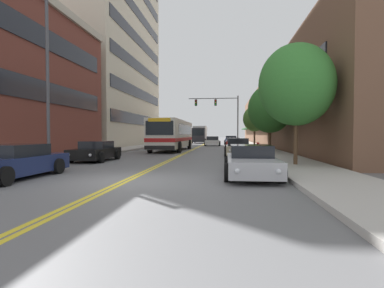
{
  "coord_description": "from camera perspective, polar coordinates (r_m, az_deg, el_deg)",
  "views": [
    {
      "loc": [
        3.39,
        -9.98,
        1.59
      ],
      "look_at": [
        -0.48,
        24.76,
        0.47
      ],
      "focal_mm": 28.0,
      "sensor_mm": 36.0,
      "label": 1
    }
  ],
  "objects": [
    {
      "name": "ground_plane",
      "position": [
        47.13,
        2.22,
        -0.1
      ],
      "size": [
        240.0,
        240.0,
        0.0
      ],
      "primitive_type": "plane",
      "color": "slate"
    },
    {
      "name": "sidewalk_left",
      "position": [
        48.13,
        -6.06,
        0.02
      ],
      "size": [
        2.89,
        106.0,
        0.16
      ],
      "color": "#B2ADA5",
      "rests_on": "ground_plane"
    },
    {
      "name": "sidewalk_right",
      "position": [
        47.14,
        10.67,
        -0.04
      ],
      "size": [
        2.89,
        106.0,
        0.16
      ],
      "color": "#B2ADA5",
      "rests_on": "ground_plane"
    },
    {
      "name": "centre_line",
      "position": [
        47.13,
        2.22,
        -0.1
      ],
      "size": [
        0.34,
        106.0,
        0.01
      ],
      "color": "yellow",
      "rests_on": "ground_plane"
    },
    {
      "name": "office_tower_left",
      "position": [
        47.04,
        -17.31,
        17.86
      ],
      "size": [
        12.08,
        24.16,
        29.29
      ],
      "color": "beige",
      "rests_on": "ground_plane"
    },
    {
      "name": "storefront_row_right",
      "position": [
        47.98,
        17.5,
        5.38
      ],
      "size": [
        9.1,
        68.0,
        9.26
      ],
      "color": "brown",
      "rests_on": "ground_plane"
    },
    {
      "name": "city_bus",
      "position": [
        30.15,
        -3.67,
        1.98
      ],
      "size": [
        2.88,
        12.2,
        2.94
      ],
      "color": "silver",
      "rests_on": "ground_plane"
    },
    {
      "name": "car_navy_parked_left_near",
      "position": [
        12.62,
        -31.32,
        -3.03
      ],
      "size": [
        2.2,
        4.89,
        1.23
      ],
      "color": "#19234C",
      "rests_on": "ground_plane"
    },
    {
      "name": "car_black_parked_left_mid",
      "position": [
        18.9,
        -17.86,
        -1.39
      ],
      "size": [
        2.02,
        4.16,
        1.19
      ],
      "color": "black",
      "rests_on": "ground_plane"
    },
    {
      "name": "car_charcoal_parked_left_far",
      "position": [
        43.03,
        -4.07,
        0.49
      ],
      "size": [
        2.19,
        4.8,
        1.26
      ],
      "color": "#232328",
      "rests_on": "ground_plane"
    },
    {
      "name": "car_silver_parked_right_foreground",
      "position": [
        11.65,
        11.14,
        -3.29
      ],
      "size": [
        2.02,
        4.89,
        1.19
      ],
      "color": "#B7B7BC",
      "rests_on": "ground_plane"
    },
    {
      "name": "car_beige_parked_right_mid",
      "position": [
        22.18,
        8.72,
        -0.75
      ],
      "size": [
        1.97,
        4.13,
        1.31
      ],
      "color": "#BCAD89",
      "rests_on": "ground_plane"
    },
    {
      "name": "car_slate_blue_parked_right_far",
      "position": [
        48.32,
        7.43,
        0.7
      ],
      "size": [
        2.16,
        4.23,
        1.36
      ],
      "color": "#475675",
      "rests_on": "ground_plane"
    },
    {
      "name": "car_red_parked_right_end",
      "position": [
        36.2,
        7.83,
        0.21
      ],
      "size": [
        1.97,
        4.46,
        1.21
      ],
      "color": "maroon",
      "rests_on": "ground_plane"
    },
    {
      "name": "car_white_moving_lead",
      "position": [
        42.43,
        3.95,
        0.5
      ],
      "size": [
        2.17,
        4.5,
        1.31
      ],
      "color": "white",
      "rests_on": "ground_plane"
    },
    {
      "name": "box_truck",
      "position": [
        55.36,
        1.49,
        1.86
      ],
      "size": [
        2.61,
        6.69,
        3.12
      ],
      "color": "#232328",
      "rests_on": "ground_plane"
    },
    {
      "name": "traffic_signal_mast",
      "position": [
        44.07,
        5.61,
        6.48
      ],
      "size": [
        7.28,
        0.38,
        7.21
      ],
      "color": "#47474C",
      "rests_on": "ground_plane"
    },
    {
      "name": "street_lamp_left_near",
      "position": [
        16.67,
        -25.22,
        13.95
      ],
      "size": [
        1.8,
        0.28,
        8.87
      ],
      "color": "#47474C",
      "rests_on": "ground_plane"
    },
    {
      "name": "street_tree_right_near",
      "position": [
        15.39,
        19.25,
        10.58
      ],
      "size": [
        3.55,
        3.55,
        5.76
      ],
      "color": "brown",
      "rests_on": "sidewalk_right"
    },
    {
      "name": "street_tree_right_mid",
      "position": [
        25.89,
        14.63,
        6.5
      ],
      "size": [
        3.64,
        3.64,
        5.57
      ],
      "color": "brown",
      "rests_on": "sidewalk_right"
    },
    {
      "name": "street_tree_right_far",
      "position": [
        38.68,
        11.83,
        4.72
      ],
      "size": [
        2.9,
        2.9,
        5.01
      ],
      "color": "brown",
      "rests_on": "sidewalk_right"
    },
    {
      "name": "fire_hydrant",
      "position": [
        24.12,
        12.43,
        -0.65
      ],
      "size": [
        0.33,
        0.25,
        0.82
      ],
      "color": "red",
      "rests_on": "sidewalk_right"
    }
  ]
}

